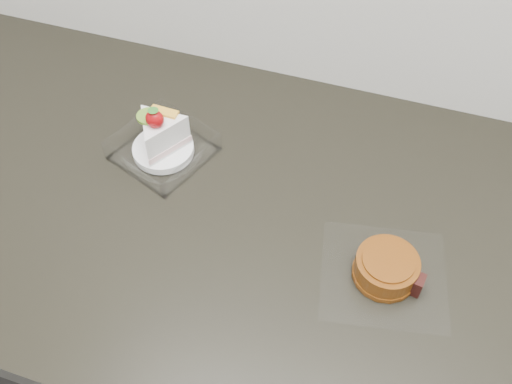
# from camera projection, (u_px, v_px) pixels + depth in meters

# --- Properties ---
(counter) EXTENTS (2.04, 0.64, 0.90)m
(counter) POSITION_uv_depth(u_px,v_px,m) (322.00, 360.00, 1.16)
(counter) COLOR black
(counter) RESTS_ON ground
(cake_tray) EXTENTS (0.17, 0.17, 0.10)m
(cake_tray) POSITION_uv_depth(u_px,v_px,m) (162.00, 142.00, 0.89)
(cake_tray) COLOR white
(cake_tray) RESTS_ON counter
(mooncake_wrap) EXTENTS (0.19, 0.19, 0.04)m
(mooncake_wrap) POSITION_uv_depth(u_px,v_px,m) (387.00, 270.00, 0.76)
(mooncake_wrap) COLOR white
(mooncake_wrap) RESTS_ON counter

